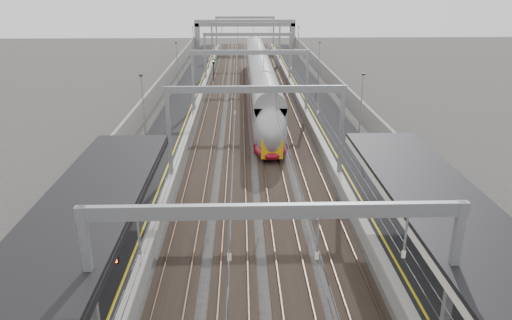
{
  "coord_description": "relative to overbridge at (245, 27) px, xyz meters",
  "views": [
    {
      "loc": [
        -1.05,
        -12.91,
        14.46
      ],
      "look_at": [
        0.0,
        21.12,
        2.34
      ],
      "focal_mm": 35.0,
      "sensor_mm": 36.0,
      "label": 1
    }
  ],
  "objects": [
    {
      "name": "signal_red_far",
      "position": [
        5.4,
        -24.39,
        -2.89
      ],
      "size": [
        0.32,
        0.32,
        3.48
      ],
      "color": "black",
      "rests_on": "ground"
    },
    {
      "name": "canopy_left",
      "position": [
        -8.02,
        -97.01,
        -0.22
      ],
      "size": [
        4.4,
        30.0,
        4.24
      ],
      "color": "black",
      "rests_on": "platform_left"
    },
    {
      "name": "canopy_right",
      "position": [
        8.03,
        -97.01,
        -0.22
      ],
      "size": [
        4.4,
        30.0,
        4.24
      ],
      "color": "black",
      "rests_on": "platform_right"
    },
    {
      "name": "train",
      "position": [
        1.5,
        -49.17,
        -3.08
      ],
      "size": [
        2.89,
        52.67,
        4.56
      ],
      "color": "maroon",
      "rests_on": "ground"
    },
    {
      "name": "signal_red_near",
      "position": [
        3.2,
        -35.21,
        -2.89
      ],
      "size": [
        0.32,
        0.32,
        3.48
      ],
      "color": "black",
      "rests_on": "ground"
    },
    {
      "name": "platform_right",
      "position": [
        8.0,
        -55.0,
        -4.81
      ],
      "size": [
        4.0,
        120.0,
        1.0
      ],
      "primitive_type": "cube",
      "color": "black",
      "rests_on": "ground"
    },
    {
      "name": "overhead_line",
      "position": [
        0.0,
        -48.38,
        0.83
      ],
      "size": [
        13.0,
        140.0,
        6.6
      ],
      "color": "gray",
      "rests_on": "platform_left"
    },
    {
      "name": "bench",
      "position": [
        9.22,
        -89.49,
        -3.77
      ],
      "size": [
        0.82,
        1.8,
        0.9
      ],
      "color": "black",
      "rests_on": "platform_right"
    },
    {
      "name": "signal_green",
      "position": [
        -5.2,
        -35.95,
        -2.89
      ],
      "size": [
        0.32,
        0.32,
        3.48
      ],
      "color": "black",
      "rests_on": "ground"
    },
    {
      "name": "tracks",
      "position": [
        0.0,
        -55.0,
        -5.26
      ],
      "size": [
        11.4,
        140.0,
        0.2
      ],
      "color": "black",
      "rests_on": "ground"
    },
    {
      "name": "platform_left",
      "position": [
        -8.0,
        -55.0,
        -4.81
      ],
      "size": [
        4.0,
        120.0,
        1.0
      ],
      "primitive_type": "cube",
      "color": "black",
      "rests_on": "ground"
    },
    {
      "name": "wall_left",
      "position": [
        -11.2,
        -55.0,
        -3.71
      ],
      "size": [
        0.3,
        120.0,
        3.2
      ],
      "primitive_type": "cube",
      "color": "slate",
      "rests_on": "ground"
    },
    {
      "name": "wall_right",
      "position": [
        11.2,
        -55.0,
        -3.71
      ],
      "size": [
        0.3,
        120.0,
        3.2
      ],
      "primitive_type": "cube",
      "color": "slate",
      "rests_on": "ground"
    },
    {
      "name": "overbridge",
      "position": [
        0.0,
        0.0,
        0.0
      ],
      "size": [
        22.0,
        2.2,
        6.9
      ],
      "color": "slate",
      "rests_on": "ground"
    }
  ]
}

